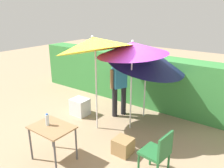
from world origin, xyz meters
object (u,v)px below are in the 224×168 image
at_px(umbrella_rainbow, 94,44).
at_px(bottle_water, 47,120).
at_px(crate_cardboard, 123,146).
at_px(person_vendor, 119,83).
at_px(umbrella_orange, 132,48).
at_px(chair_plastic, 158,152).
at_px(umbrella_yellow, 147,58).
at_px(cooler_box, 80,107).
at_px(folding_table, 52,131).

relative_size(umbrella_rainbow, bottle_water, 10.43).
bearing_deg(umbrella_rainbow, crate_cardboard, -22.03).
distance_m(umbrella_rainbow, person_vendor, 1.51).
bearing_deg(umbrella_orange, crate_cardboard, -66.11).
bearing_deg(chair_plastic, umbrella_orange, 137.55).
relative_size(umbrella_yellow, cooler_box, 4.46).
bearing_deg(folding_table, umbrella_orange, 73.94).
bearing_deg(bottle_water, person_vendor, 89.35).
height_order(cooler_box, folding_table, folding_table).
xyz_separation_m(umbrella_yellow, chair_plastic, (1.33, -1.99, -1.12)).
xyz_separation_m(umbrella_rainbow, umbrella_orange, (0.68, 0.51, -0.10)).
bearing_deg(cooler_box, folding_table, -60.72).
bearing_deg(folding_table, crate_cardboard, 44.67).
bearing_deg(umbrella_yellow, chair_plastic, -56.34).
bearing_deg(folding_table, chair_plastic, 22.29).
distance_m(umbrella_rainbow, folding_table, 2.04).
distance_m(umbrella_rainbow, umbrella_yellow, 1.55).
height_order(umbrella_rainbow, person_vendor, umbrella_rainbow).
bearing_deg(crate_cardboard, umbrella_yellow, 104.70).
xyz_separation_m(chair_plastic, folding_table, (-1.84, -0.76, 0.13)).
relative_size(person_vendor, chair_plastic, 2.11).
distance_m(umbrella_rainbow, chair_plastic, 2.61).
relative_size(umbrella_rainbow, person_vendor, 1.33).
relative_size(person_vendor, crate_cardboard, 5.14).
xyz_separation_m(umbrella_orange, folding_table, (-0.56, -1.93, -1.36)).
bearing_deg(person_vendor, cooler_box, -145.45).
relative_size(cooler_box, crate_cardboard, 1.27).
relative_size(chair_plastic, folding_table, 1.11).
xyz_separation_m(umbrella_orange, cooler_box, (-1.54, -0.18, -1.77)).
relative_size(person_vendor, bottle_water, 7.83).
distance_m(umbrella_rainbow, cooler_box, 2.09).
xyz_separation_m(umbrella_rainbow, umbrella_yellow, (0.64, 1.33, -0.47)).
xyz_separation_m(umbrella_rainbow, chair_plastic, (1.96, -0.66, -1.59)).
bearing_deg(umbrella_yellow, cooler_box, -146.50).
bearing_deg(umbrella_rainbow, bottle_water, -89.50).
bearing_deg(folding_table, umbrella_rainbow, 94.88).
distance_m(crate_cardboard, bottle_water, 1.61).
xyz_separation_m(chair_plastic, bottle_water, (-1.95, -0.76, 0.33)).
height_order(person_vendor, chair_plastic, person_vendor).
height_order(umbrella_orange, chair_plastic, umbrella_orange).
xyz_separation_m(umbrella_orange, umbrella_yellow, (-0.04, 0.82, -0.37)).
xyz_separation_m(umbrella_rainbow, crate_cardboard, (1.10, -0.45, -1.93)).
bearing_deg(person_vendor, folding_table, -88.03).
distance_m(umbrella_orange, cooler_box, 2.35).
xyz_separation_m(person_vendor, cooler_box, (-0.90, -0.62, -0.70)).
xyz_separation_m(umbrella_rainbow, bottle_water, (0.01, -1.42, -1.26)).
height_order(person_vendor, cooler_box, person_vendor).
height_order(umbrella_yellow, crate_cardboard, umbrella_yellow).
bearing_deg(cooler_box, crate_cardboard, -21.74).
xyz_separation_m(umbrella_orange, bottle_water, (-0.67, -1.94, -1.16)).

